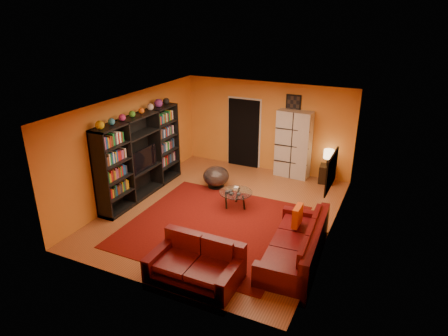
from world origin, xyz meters
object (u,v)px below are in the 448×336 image
at_px(loveseat, 197,263).
at_px(side_table, 327,174).
at_px(tv, 141,159).
at_px(sofa, 299,245).
at_px(coffee_table, 236,194).
at_px(bowl_chair, 216,176).
at_px(entertainment_unit, 141,156).
at_px(storage_cabinet, 293,144).
at_px(table_lamp, 329,155).

relative_size(loveseat, side_table, 3.23).
distance_m(tv, sofa, 4.53).
xyz_separation_m(sofa, loveseat, (-1.50, -1.35, -0.00)).
distance_m(tv, loveseat, 3.77).
relative_size(tv, coffee_table, 1.22).
bearing_deg(bowl_chair, entertainment_unit, -142.03).
xyz_separation_m(entertainment_unit, loveseat, (2.92, -2.41, -0.77)).
xyz_separation_m(entertainment_unit, coffee_table, (2.47, 0.34, -0.69)).
bearing_deg(bowl_chair, coffee_table, -41.63).
height_order(entertainment_unit, storage_cabinet, entertainment_unit).
bearing_deg(table_lamp, storage_cabinet, 177.15).
xyz_separation_m(coffee_table, bowl_chair, (-0.95, 0.84, -0.05)).
bearing_deg(side_table, table_lamp, 0.00).
height_order(tv, loveseat, tv).
xyz_separation_m(entertainment_unit, sofa, (4.42, -1.07, -0.77)).
bearing_deg(coffee_table, entertainment_unit, -172.06).
bearing_deg(tv, side_table, -55.45).
relative_size(storage_cabinet, bowl_chair, 2.71).
bearing_deg(coffee_table, tv, -170.11).
bearing_deg(entertainment_unit, coffee_table, 7.94).
distance_m(tv, table_lamp, 4.99).
distance_m(entertainment_unit, table_lamp, 4.99).
bearing_deg(sofa, entertainment_unit, 162.97).
distance_m(loveseat, coffee_table, 2.79).
distance_m(side_table, table_lamp, 0.57).
bearing_deg(storage_cabinet, table_lamp, 0.66).
bearing_deg(storage_cabinet, entertainment_unit, -134.88).
xyz_separation_m(entertainment_unit, bowl_chair, (1.52, 1.19, -0.74)).
bearing_deg(coffee_table, side_table, 55.00).
bearing_deg(table_lamp, bowl_chair, -149.34).
bearing_deg(table_lamp, loveseat, -103.50).
bearing_deg(loveseat, tv, 50.84).
bearing_deg(bowl_chair, table_lamp, 30.66).
distance_m(entertainment_unit, tv, 0.10).
bearing_deg(sofa, storage_cabinet, 104.65).
bearing_deg(side_table, tv, -145.45).
height_order(coffee_table, bowl_chair, bowl_chair).
relative_size(sofa, side_table, 4.83).
distance_m(loveseat, storage_cabinet, 5.26).
bearing_deg(bowl_chair, tv, -139.31).
bearing_deg(bowl_chair, storage_cabinet, 44.68).
distance_m(loveseat, table_lamp, 5.34).
relative_size(storage_cabinet, table_lamp, 4.16).
relative_size(coffee_table, storage_cabinet, 0.42).
bearing_deg(loveseat, coffee_table, 9.17).
relative_size(coffee_table, side_table, 1.60).
xyz_separation_m(loveseat, table_lamp, (1.24, 5.16, 0.54)).
xyz_separation_m(entertainment_unit, tv, (0.05, -0.08, -0.05)).
bearing_deg(side_table, entertainment_unit, -146.51).
bearing_deg(table_lamp, side_table, 0.00).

